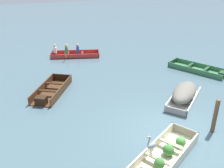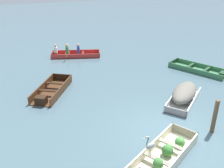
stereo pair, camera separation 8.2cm
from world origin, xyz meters
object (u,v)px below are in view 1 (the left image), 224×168
(skiff_white_far_moored, at_px, (185,93))
(rowboat_red_with_crew, at_px, (72,54))
(skiff_green_near_moored, at_px, (200,70))
(skiff_dark_varnish_mid_moored, at_px, (51,91))
(dinghy_cream_foreground, at_px, (165,155))
(heron_on_dinghy, at_px, (151,145))
(mooring_post, at_px, (215,116))

(skiff_white_far_moored, distance_m, rowboat_red_with_crew, 8.72)
(skiff_green_near_moored, bearing_deg, rowboat_red_with_crew, 138.31)
(skiff_white_far_moored, bearing_deg, skiff_green_near_moored, 39.87)
(skiff_green_near_moored, distance_m, skiff_dark_varnish_mid_moored, 8.56)
(dinghy_cream_foreground, bearing_deg, skiff_dark_varnish_mid_moored, 112.87)
(heron_on_dinghy, xyz_separation_m, mooring_post, (3.12, 0.74, -0.22))
(skiff_white_far_moored, distance_m, heron_on_dinghy, 4.70)
(skiff_white_far_moored, relative_size, heron_on_dinghy, 3.17)
(heron_on_dinghy, bearing_deg, mooring_post, 13.44)
(skiff_white_far_moored, bearing_deg, dinghy_cream_foreground, -135.42)
(skiff_green_near_moored, bearing_deg, skiff_dark_varnish_mid_moored, 177.09)
(heron_on_dinghy, distance_m, mooring_post, 3.21)
(dinghy_cream_foreground, xyz_separation_m, skiff_dark_varnish_mid_moored, (-2.50, 5.93, -0.01))
(skiff_green_near_moored, xyz_separation_m, skiff_white_far_moored, (-3.15, -2.63, 0.32))
(skiff_green_near_moored, xyz_separation_m, heron_on_dinghy, (-6.72, -5.66, 0.79))
(skiff_dark_varnish_mid_moored, distance_m, heron_on_dinghy, 6.41)
(skiff_dark_varnish_mid_moored, height_order, heron_on_dinghy, heron_on_dinghy)
(dinghy_cream_foreground, height_order, heron_on_dinghy, heron_on_dinghy)
(dinghy_cream_foreground, bearing_deg, mooring_post, 13.13)
(dinghy_cream_foreground, distance_m, skiff_green_near_moored, 8.17)
(dinghy_cream_foreground, bearing_deg, skiff_green_near_moored, 42.21)
(skiff_green_near_moored, xyz_separation_m, rowboat_red_with_crew, (-6.21, 5.53, 0.10))
(dinghy_cream_foreground, distance_m, heron_on_dinghy, 1.00)
(skiff_dark_varnish_mid_moored, xyz_separation_m, mooring_post, (4.95, -5.35, 0.52))
(dinghy_cream_foreground, distance_m, rowboat_red_with_crew, 11.03)
(skiff_green_near_moored, relative_size, heron_on_dinghy, 4.07)
(mooring_post, bearing_deg, skiff_green_near_moored, 53.79)
(skiff_green_near_moored, relative_size, mooring_post, 2.58)
(skiff_green_near_moored, bearing_deg, dinghy_cream_foreground, -137.79)
(skiff_white_far_moored, xyz_separation_m, mooring_post, (-0.45, -2.28, 0.24))
(heron_on_dinghy, bearing_deg, skiff_dark_varnish_mid_moored, 106.74)
(skiff_dark_varnish_mid_moored, distance_m, rowboat_red_with_crew, 5.61)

